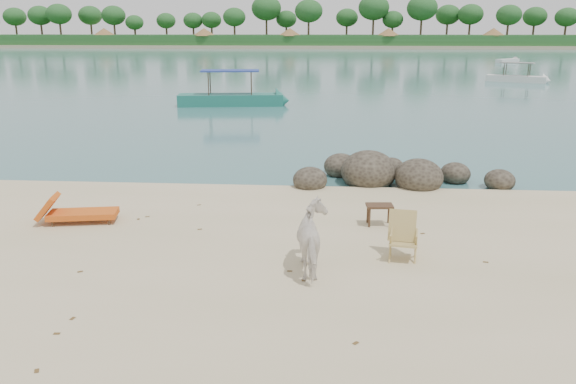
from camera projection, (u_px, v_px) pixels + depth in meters
name	position (u px, v px, depth m)	size (l,w,h in m)	color
water	(327.00, 56.00, 96.47)	(400.00, 400.00, 0.00)	#356B6A
far_shore	(328.00, 44.00, 173.11)	(420.00, 90.00, 1.40)	tan
far_scenery	(328.00, 35.00, 140.33)	(420.00, 18.00, 9.50)	#1E4C1E
boulders	(386.00, 174.00, 16.49)	(6.32, 2.87, 1.22)	#2A231C
cow	(315.00, 241.00, 10.20)	(0.67, 1.47, 1.24)	white
side_table	(379.00, 216.00, 12.74)	(0.60, 0.39, 0.48)	#352115
lounge_chair	(83.00, 211.00, 12.94)	(1.92, 0.67, 0.58)	#D05618
deck_chair	(404.00, 239.00, 10.77)	(0.58, 0.64, 0.91)	tan
boat_near	(230.00, 76.00, 33.07)	(6.93, 1.56, 3.37)	#1C6659
boat_mid	(517.00, 66.00, 48.25)	(5.51, 1.24, 2.69)	silver
boat_far	(508.00, 60.00, 77.66)	(4.87, 1.10, 0.57)	silver
dead_leaves	(253.00, 265.00, 10.67)	(8.32, 7.40, 0.00)	brown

